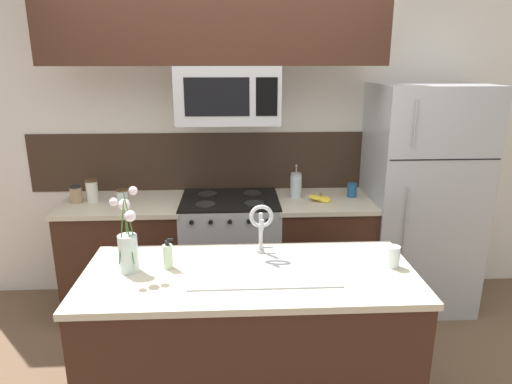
# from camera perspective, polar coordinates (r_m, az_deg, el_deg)

# --- Properties ---
(ground_plane) EXTENTS (10.00, 10.00, 0.00)m
(ground_plane) POSITION_cam_1_polar(r_m,az_deg,el_deg) (3.19, -3.09, -21.91)
(ground_plane) COLOR brown
(rear_partition) EXTENTS (5.20, 0.10, 2.60)m
(rear_partition) POSITION_cam_1_polar(r_m,az_deg,el_deg) (3.86, 1.13, 6.25)
(rear_partition) COLOR silver
(rear_partition) RESTS_ON ground
(splash_band) EXTENTS (3.28, 0.01, 0.48)m
(splash_band) POSITION_cam_1_polar(r_m,az_deg,el_deg) (3.82, -3.33, 3.84)
(splash_band) COLOR #332319
(splash_band) RESTS_ON rear_partition
(back_counter_left) EXTENTS (0.93, 0.65, 0.91)m
(back_counter_left) POSITION_cam_1_polar(r_m,az_deg,el_deg) (3.83, -15.79, -7.69)
(back_counter_left) COLOR #381E14
(back_counter_left) RESTS_ON ground
(back_counter_right) EXTENTS (0.76, 0.65, 0.91)m
(back_counter_right) POSITION_cam_1_polar(r_m,az_deg,el_deg) (3.80, 8.22, -7.41)
(back_counter_right) COLOR #381E14
(back_counter_right) RESTS_ON ground
(stove_range) EXTENTS (0.76, 0.64, 0.93)m
(stove_range) POSITION_cam_1_polar(r_m,az_deg,el_deg) (3.73, -3.18, -7.63)
(stove_range) COLOR #A8AAAF
(stove_range) RESTS_ON ground
(microwave) EXTENTS (0.74, 0.40, 0.41)m
(microwave) POSITION_cam_1_polar(r_m,az_deg,el_deg) (3.40, -3.52, 12.04)
(microwave) COLOR #A8AAAF
(upper_cabinet_band) EXTENTS (2.39, 0.34, 0.60)m
(upper_cabinet_band) POSITION_cam_1_polar(r_m,az_deg,el_deg) (3.37, -5.22, 20.56)
(upper_cabinet_band) COLOR #381E14
(refrigerator) EXTENTS (0.83, 0.74, 1.80)m
(refrigerator) POSITION_cam_1_polar(r_m,az_deg,el_deg) (3.89, 19.76, -0.73)
(refrigerator) COLOR #A8AAAF
(refrigerator) RESTS_ON ground
(storage_jar_tall) EXTENTS (0.09, 0.09, 0.13)m
(storage_jar_tall) POSITION_cam_1_polar(r_m,az_deg,el_deg) (3.76, -21.56, -0.26)
(storage_jar_tall) COLOR #997F5B
(storage_jar_tall) RESTS_ON back_counter_left
(storage_jar_medium) EXTENTS (0.09, 0.09, 0.18)m
(storage_jar_medium) POSITION_cam_1_polar(r_m,az_deg,el_deg) (3.73, -19.82, 0.18)
(storage_jar_medium) COLOR silver
(storage_jar_medium) RESTS_ON back_counter_left
(storage_jar_short) EXTENTS (0.09, 0.09, 0.11)m
(storage_jar_short) POSITION_cam_1_polar(r_m,az_deg,el_deg) (3.63, -16.36, -0.52)
(storage_jar_short) COLOR silver
(storage_jar_short) RESTS_ON back_counter_left
(banana_bunch) EXTENTS (0.19, 0.16, 0.08)m
(banana_bunch) POSITION_cam_1_polar(r_m,az_deg,el_deg) (3.57, 8.09, -0.81)
(banana_bunch) COLOR yellow
(banana_bunch) RESTS_ON back_counter_right
(french_press) EXTENTS (0.09, 0.09, 0.27)m
(french_press) POSITION_cam_1_polar(r_m,az_deg,el_deg) (3.63, 5.01, 0.86)
(french_press) COLOR silver
(french_press) RESTS_ON back_counter_right
(coffee_tin) EXTENTS (0.08, 0.08, 0.11)m
(coffee_tin) POSITION_cam_1_polar(r_m,az_deg,el_deg) (3.72, 11.91, 0.24)
(coffee_tin) COLOR #1E5184
(coffee_tin) RESTS_ON back_counter_right
(island_counter) EXTENTS (1.73, 0.75, 0.91)m
(island_counter) POSITION_cam_1_polar(r_m,az_deg,el_deg) (2.64, -0.77, -18.80)
(island_counter) COLOR #381E14
(island_counter) RESTS_ON ground
(kitchen_sink) EXTENTS (0.76, 0.39, 0.16)m
(kitchen_sink) POSITION_cam_1_polar(r_m,az_deg,el_deg) (2.44, 0.91, -11.33)
(kitchen_sink) COLOR #ADAFB5
(kitchen_sink) RESTS_ON island_counter
(sink_faucet) EXTENTS (0.14, 0.14, 0.31)m
(sink_faucet) POSITION_cam_1_polar(r_m,az_deg,el_deg) (2.51, 0.67, -3.87)
(sink_faucet) COLOR #B7BABF
(sink_faucet) RESTS_ON island_counter
(dish_soap_bottle) EXTENTS (0.06, 0.05, 0.16)m
(dish_soap_bottle) POSITION_cam_1_polar(r_m,az_deg,el_deg) (2.46, -10.95, -7.84)
(dish_soap_bottle) COLOR beige
(dish_soap_bottle) RESTS_ON island_counter
(spare_glass) EXTENTS (0.07, 0.07, 0.12)m
(spare_glass) POSITION_cam_1_polar(r_m,az_deg,el_deg) (2.54, 16.74, -7.74)
(spare_glass) COLOR silver
(spare_glass) RESTS_ON island_counter
(flower_vase) EXTENTS (0.13, 0.16, 0.46)m
(flower_vase) POSITION_cam_1_polar(r_m,az_deg,el_deg) (2.45, -15.68, -6.65)
(flower_vase) COLOR silver
(flower_vase) RESTS_ON island_counter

